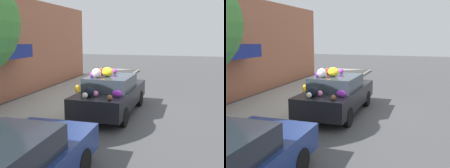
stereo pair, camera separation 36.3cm
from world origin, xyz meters
TOP-DOWN VIEW (x-y plane):
  - ground_plane at (0.00, 0.00)m, footprint 60.00×60.00m
  - sidewalk_curb at (0.00, 2.70)m, footprint 24.00×3.20m
  - fire_hydrant at (0.82, 1.66)m, footprint 0.20×0.20m
  - art_car at (-0.04, -0.05)m, footprint 4.25×1.77m

SIDE VIEW (x-z plane):
  - ground_plane at x=0.00m, z-range 0.00..0.00m
  - sidewalk_curb at x=0.00m, z-range 0.00..0.12m
  - fire_hydrant at x=0.82m, z-range 0.11..0.81m
  - art_car at x=-0.04m, z-range -0.11..1.62m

